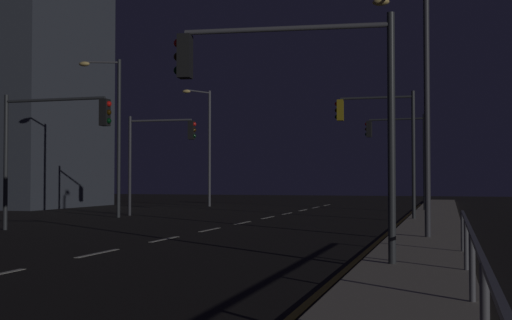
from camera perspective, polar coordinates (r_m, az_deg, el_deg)
The scene contains 13 objects.
ground_plane at distance 21.01m, azimuth -7.45°, elevation -6.79°, with size 112.00×112.00×0.00m, color black.
sidewalk_right at distance 19.22m, azimuth 14.56°, elevation -7.01°, with size 2.25×77.00×0.14m, color #9E937F.
lane_markings_center at distance 24.24m, azimuth -4.06°, elevation -6.11°, with size 0.14×50.00×0.01m.
lane_edge_line at distance 24.28m, azimuth 11.71°, elevation -6.07°, with size 0.14×53.00×0.01m.
traffic_light_mid_right at distance 29.68m, azimuth 10.78°, elevation 2.61°, with size 3.56×0.38×5.65m.
traffic_light_far_center at distance 33.74m, azimuth -8.52°, elevation 1.28°, with size 3.70×0.41×5.14m.
traffic_light_far_left at distance 13.88m, azimuth 3.07°, elevation 6.46°, with size 4.71×0.78×5.18m.
traffic_light_overhead_east at distance 24.68m, azimuth -17.42°, elevation 2.30°, with size 4.43×0.34×5.00m.
traffic_light_near_left at distance 38.37m, azimuth 12.37°, elevation 1.45°, with size 3.47×0.52×5.45m.
street_lamp_mid_block at distance 20.73m, azimuth 13.98°, elevation 6.62°, with size 1.86×1.67×7.85m.
street_lamp_corner at distance 44.99m, azimuth -4.45°, elevation 2.05°, with size 1.33×2.13×8.02m.
street_lamp_far_end at distance 32.75m, azimuth -12.44°, elevation 3.20°, with size 1.94×0.90×7.78m.
barrier_fence at distance 8.09m, azimuth 18.78°, elevation -8.57°, with size 0.09×16.90×0.98m.
Camera 1 is at (8.49, -1.62, 1.86)m, focal length 45.70 mm.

